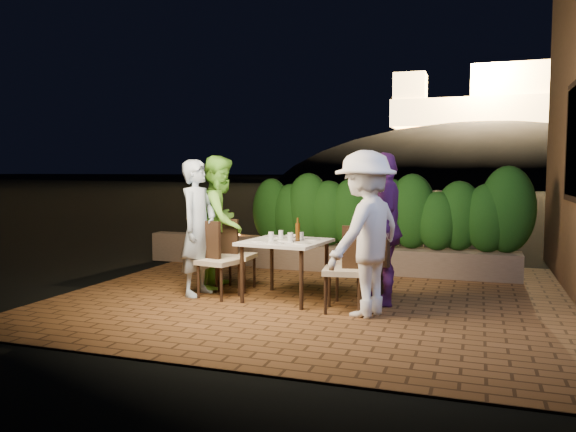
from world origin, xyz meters
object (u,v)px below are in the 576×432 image
at_px(diner_purple, 384,229).
at_px(bowl, 291,236).
at_px(chair_right_back, 360,261).
at_px(diner_blue, 198,228).
at_px(chair_left_front, 219,260).
at_px(chair_right_front, 344,269).
at_px(dining_table, 285,270).
at_px(diner_white, 365,234).
at_px(chair_left_back, 237,254).
at_px(parapet_lamp, 237,231).
at_px(beer_bottle, 298,229).
at_px(diner_green, 220,222).

bearing_deg(diner_purple, bowl, -104.74).
distance_m(chair_right_back, diner_blue, 2.12).
relative_size(chair_left_front, chair_right_back, 0.95).
bearing_deg(chair_right_front, diner_blue, -14.95).
height_order(dining_table, diner_white, diner_white).
xyz_separation_m(chair_left_back, diner_white, (1.92, -0.79, 0.44)).
distance_m(dining_table, chair_right_front, 0.91).
bearing_deg(diner_blue, diner_purple, -78.67).
height_order(dining_table, diner_blue, diner_blue).
xyz_separation_m(diner_purple, parapet_lamp, (-2.87, 2.09, -0.35)).
distance_m(bowl, diner_purple, 1.23).
bearing_deg(chair_right_back, diner_blue, 38.66).
relative_size(beer_bottle, bowl, 1.82).
bearing_deg(beer_bottle, diner_blue, -175.40).
distance_m(chair_left_back, chair_right_back, 1.75).
height_order(diner_purple, parapet_lamp, diner_purple).
bearing_deg(chair_right_back, diner_white, 137.73).
relative_size(dining_table, diner_purple, 0.52).
bearing_deg(dining_table, chair_right_back, 10.68).
height_order(bowl, chair_left_back, chair_left_back).
bearing_deg(diner_blue, parapet_lamp, 16.23).
relative_size(bowl, chair_right_back, 0.15).
relative_size(dining_table, chair_right_back, 0.94).
distance_m(beer_bottle, chair_left_front, 1.10).
distance_m(diner_blue, parapet_lamp, 2.46).
bearing_deg(chair_right_back, chair_right_front, 112.26).
bearing_deg(diner_green, chair_left_front, -163.65).
bearing_deg(dining_table, chair_left_front, -169.20).
height_order(beer_bottle, bowl, beer_bottle).
relative_size(chair_left_front, chair_left_back, 1.01).
bearing_deg(diner_blue, chair_left_back, -31.21).
relative_size(beer_bottle, diner_purple, 0.16).
bearing_deg(diner_green, chair_right_front, -118.53).
relative_size(bowl, parapet_lamp, 1.14).
height_order(beer_bottle, chair_right_back, beer_bottle).
xyz_separation_m(chair_left_back, diner_green, (-0.27, 0.06, 0.43)).
bearing_deg(diner_blue, dining_table, -80.16).
relative_size(chair_left_front, diner_white, 0.53).
bearing_deg(diner_green, bowl, -104.39).
relative_size(bowl, chair_left_back, 0.17).
bearing_deg(beer_bottle, bowl, 122.37).
xyz_separation_m(beer_bottle, chair_left_front, (-1.01, -0.15, -0.41)).
xyz_separation_m(bowl, diner_green, (-1.08, 0.14, 0.14)).
xyz_separation_m(chair_right_back, diner_white, (0.19, -0.61, 0.41)).
bearing_deg(diner_purple, chair_left_back, -105.24).
bearing_deg(chair_right_back, parapet_lamp, -8.32).
relative_size(bowl, diner_blue, 0.09).
xyz_separation_m(bowl, chair_right_front, (0.85, -0.62, -0.27)).
distance_m(bowl, diner_white, 1.33).
bearing_deg(diner_green, parapet_lamp, 10.33).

